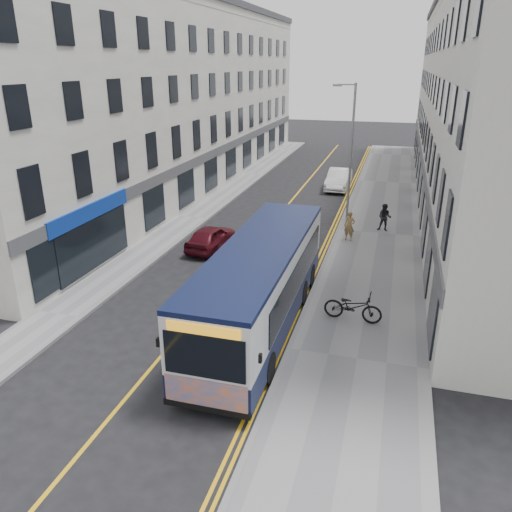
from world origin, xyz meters
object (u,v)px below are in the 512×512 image
Objects in this scene: pedestrian_near at (349,226)px; car_maroon at (211,237)px; city_bus at (261,282)px; streetlamp at (350,149)px; pedestrian_far at (385,217)px; bicycle at (353,307)px; car_white at (339,179)px.

pedestrian_near is 7.39m from car_maroon.
streetlamp is at bearing 83.56° from city_bus.
city_bus reaches higher than pedestrian_far.
city_bus is 3.56m from bicycle.
pedestrian_far reaches higher than car_maroon.
bicycle is 9.04m from pedestrian_near.
city_bus is 10.34m from pedestrian_near.
streetlamp is 0.73× the size of city_bus.
pedestrian_near is at bearing -79.91° from car_white.
city_bus is (-1.56, -13.79, -2.64)m from streetlamp.
city_bus is at bearing -89.82° from car_white.
bicycle is 1.35× the size of pedestrian_near.
car_white is at bearing 13.06° from bicycle.
streetlamp is at bearing -79.64° from car_white.
city_bus is 7.04× the size of pedestrian_far.
pedestrian_near is 0.35× the size of car_white.
pedestrian_far is at bearing 1.20° from bicycle.
streetlamp reaches higher than city_bus.
streetlamp is 5.04× the size of pedestrian_near.
pedestrian_far reaches higher than car_white.
car_white is at bearing 120.58° from pedestrian_far.
city_bus is 2.41× the size of car_white.
car_white is 1.23× the size of car_maroon.
pedestrian_near is at bearing 77.99° from city_bus.
city_bus is 2.96× the size of car_maroon.
pedestrian_near is 0.43× the size of car_maroon.
pedestrian_near reaches higher than pedestrian_far.
car_white is at bearing 108.94° from pedestrian_near.
pedestrian_near is at bearing -119.05° from pedestrian_far.
pedestrian_far is at bearing -33.40° from streetlamp.
pedestrian_near reaches higher than bicycle.
pedestrian_near is (0.59, -3.71, -3.47)m from streetlamp.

